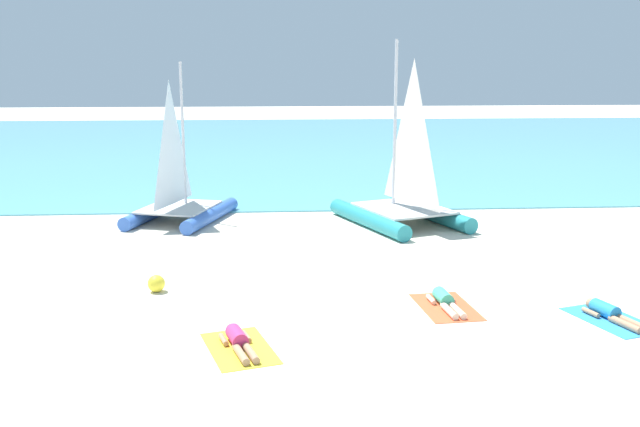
# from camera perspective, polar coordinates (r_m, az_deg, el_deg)

# --- Properties ---
(ground_plane) EXTENTS (120.00, 120.00, 0.00)m
(ground_plane) POSITION_cam_1_polar(r_m,az_deg,el_deg) (24.41, -0.82, -0.24)
(ground_plane) COLOR beige
(ocean_water) EXTENTS (120.00, 40.00, 0.05)m
(ocean_water) POSITION_cam_1_polar(r_m,az_deg,el_deg) (44.89, -2.25, 5.41)
(ocean_water) COLOR #5BB2C1
(ocean_water) RESTS_ON ground
(sailboat_teal) EXTENTS (4.28, 5.21, 5.85)m
(sailboat_teal) POSITION_cam_1_polar(r_m,az_deg,el_deg) (23.22, 6.56, 1.24)
(sailboat_teal) COLOR teal
(sailboat_teal) RESTS_ON ground
(sailboat_blue) EXTENTS (3.58, 4.52, 5.15)m
(sailboat_blue) POSITION_cam_1_polar(r_m,az_deg,el_deg) (24.01, -11.09, 1.20)
(sailboat_blue) COLOR blue
(sailboat_blue) RESTS_ON ground
(towel_left) EXTENTS (1.59, 2.13, 0.01)m
(towel_left) POSITION_cam_1_polar(r_m,az_deg,el_deg) (13.52, -6.38, -10.56)
(towel_left) COLOR yellow
(towel_left) RESTS_ON ground
(sunbather_left) EXTENTS (0.82, 1.54, 0.30)m
(sunbather_left) POSITION_cam_1_polar(r_m,az_deg,el_deg) (13.53, -6.47, -9.97)
(sunbather_left) COLOR #D83372
(sunbather_left) RESTS_ON towel_left
(towel_middle) EXTENTS (1.28, 2.00, 0.01)m
(towel_middle) POSITION_cam_1_polar(r_m,az_deg,el_deg) (15.79, 9.95, -7.30)
(towel_middle) COLOR #EA5933
(towel_middle) RESTS_ON ground
(sunbather_middle) EXTENTS (0.58, 1.57, 0.30)m
(sunbather_middle) POSITION_cam_1_polar(r_m,az_deg,el_deg) (15.81, 9.88, -6.80)
(sunbather_middle) COLOR #3FB28C
(sunbather_middle) RESTS_ON towel_middle
(towel_right) EXTENTS (1.62, 2.14, 0.01)m
(towel_right) POSITION_cam_1_polar(r_m,az_deg,el_deg) (15.97, 22.08, -7.80)
(towel_right) COLOR #338CD8
(towel_right) RESTS_ON ground
(sunbather_right) EXTENTS (0.84, 1.54, 0.30)m
(sunbather_right) POSITION_cam_1_polar(r_m,az_deg,el_deg) (15.98, 21.96, -7.31)
(sunbather_right) COLOR #268CCC
(sunbather_right) RESTS_ON towel_right
(beach_ball) EXTENTS (0.40, 0.40, 0.40)m
(beach_ball) POSITION_cam_1_polar(r_m,az_deg,el_deg) (16.91, -12.84, -5.43)
(beach_ball) COLOR yellow
(beach_ball) RESTS_ON ground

